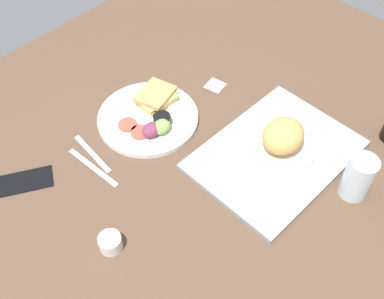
{
  "coord_description": "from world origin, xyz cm",
  "views": [
    {
      "loc": [
        61.11,
        57.75,
        100.75
      ],
      "look_at": [
        2.0,
        3.0,
        4.0
      ],
      "focal_mm": 43.12,
      "sensor_mm": 36.0,
      "label": 1
    }
  ],
  "objects_px": {
    "knife": "(93,167)",
    "espresso_cup": "(110,243)",
    "bread_plate_near": "(282,140)",
    "cell_phone": "(25,181)",
    "serving_tray": "(275,155)",
    "fork": "(92,153)",
    "plate_with_salad": "(151,115)",
    "sticky_note": "(215,85)",
    "drinking_glass": "(358,177)"
  },
  "relations": [
    {
      "from": "serving_tray",
      "to": "bread_plate_near",
      "type": "bearing_deg",
      "value": 175.86
    },
    {
      "from": "espresso_cup",
      "to": "knife",
      "type": "xyz_separation_m",
      "value": [
        -0.12,
        -0.22,
        -0.02
      ]
    },
    {
      "from": "bread_plate_near",
      "to": "plate_with_salad",
      "type": "relative_size",
      "value": 0.66
    },
    {
      "from": "serving_tray",
      "to": "espresso_cup",
      "type": "height_order",
      "value": "espresso_cup"
    },
    {
      "from": "fork",
      "to": "serving_tray",
      "type": "bearing_deg",
      "value": 48.33
    },
    {
      "from": "espresso_cup",
      "to": "cell_phone",
      "type": "bearing_deg",
      "value": -84.56
    },
    {
      "from": "knife",
      "to": "drinking_glass",
      "type": "bearing_deg",
      "value": 34.13
    },
    {
      "from": "bread_plate_near",
      "to": "sticky_note",
      "type": "distance_m",
      "value": 0.33
    },
    {
      "from": "knife",
      "to": "espresso_cup",
      "type": "bearing_deg",
      "value": -31.47
    },
    {
      "from": "plate_with_salad",
      "to": "sticky_note",
      "type": "xyz_separation_m",
      "value": [
        -0.24,
        0.04,
        -0.02
      ]
    },
    {
      "from": "serving_tray",
      "to": "cell_phone",
      "type": "bearing_deg",
      "value": -39.87
    },
    {
      "from": "bread_plate_near",
      "to": "knife",
      "type": "distance_m",
      "value": 0.53
    },
    {
      "from": "knife",
      "to": "cell_phone",
      "type": "bearing_deg",
      "value": -124.14
    },
    {
      "from": "serving_tray",
      "to": "plate_with_salad",
      "type": "bearing_deg",
      "value": -69.22
    },
    {
      "from": "drinking_glass",
      "to": "sticky_note",
      "type": "xyz_separation_m",
      "value": [
        -0.07,
        -0.54,
        -0.06
      ]
    },
    {
      "from": "plate_with_salad",
      "to": "sticky_note",
      "type": "height_order",
      "value": "plate_with_salad"
    },
    {
      "from": "serving_tray",
      "to": "cell_phone",
      "type": "distance_m",
      "value": 0.69
    },
    {
      "from": "drinking_glass",
      "to": "knife",
      "type": "distance_m",
      "value": 0.7
    },
    {
      "from": "knife",
      "to": "sticky_note",
      "type": "xyz_separation_m",
      "value": [
        -0.48,
        0.03,
        -0.0
      ]
    },
    {
      "from": "bread_plate_near",
      "to": "cell_phone",
      "type": "distance_m",
      "value": 0.7
    },
    {
      "from": "fork",
      "to": "cell_phone",
      "type": "distance_m",
      "value": 0.19
    },
    {
      "from": "cell_phone",
      "to": "espresso_cup",
      "type": "bearing_deg",
      "value": 126.84
    },
    {
      "from": "plate_with_salad",
      "to": "cell_phone",
      "type": "distance_m",
      "value": 0.4
    },
    {
      "from": "serving_tray",
      "to": "knife",
      "type": "height_order",
      "value": "serving_tray"
    },
    {
      "from": "espresso_cup",
      "to": "fork",
      "type": "height_order",
      "value": "espresso_cup"
    },
    {
      "from": "bread_plate_near",
      "to": "plate_with_salad",
      "type": "height_order",
      "value": "bread_plate_near"
    },
    {
      "from": "espresso_cup",
      "to": "knife",
      "type": "bearing_deg",
      "value": -119.39
    },
    {
      "from": "espresso_cup",
      "to": "fork",
      "type": "relative_size",
      "value": 0.33
    },
    {
      "from": "cell_phone",
      "to": "bread_plate_near",
      "type": "bearing_deg",
      "value": 172.43
    },
    {
      "from": "serving_tray",
      "to": "plate_with_salad",
      "type": "xyz_separation_m",
      "value": [
        0.14,
        -0.36,
        0.01
      ]
    },
    {
      "from": "bread_plate_near",
      "to": "drinking_glass",
      "type": "distance_m",
      "value": 0.22
    },
    {
      "from": "serving_tray",
      "to": "fork",
      "type": "height_order",
      "value": "serving_tray"
    },
    {
      "from": "knife",
      "to": "plate_with_salad",
      "type": "bearing_deg",
      "value": 91.77
    },
    {
      "from": "fork",
      "to": "knife",
      "type": "xyz_separation_m",
      "value": [
        0.03,
        0.04,
        0.0
      ]
    },
    {
      "from": "serving_tray",
      "to": "drinking_glass",
      "type": "distance_m",
      "value": 0.23
    },
    {
      "from": "fork",
      "to": "cell_phone",
      "type": "relative_size",
      "value": 1.18
    },
    {
      "from": "serving_tray",
      "to": "knife",
      "type": "bearing_deg",
      "value": -42.67
    },
    {
      "from": "serving_tray",
      "to": "plate_with_salad",
      "type": "height_order",
      "value": "plate_with_salad"
    },
    {
      "from": "drinking_glass",
      "to": "knife",
      "type": "bearing_deg",
      "value": -53.78
    },
    {
      "from": "sticky_note",
      "to": "serving_tray",
      "type": "bearing_deg",
      "value": 71.16
    },
    {
      "from": "espresso_cup",
      "to": "fork",
      "type": "bearing_deg",
      "value": -120.62
    },
    {
      "from": "espresso_cup",
      "to": "knife",
      "type": "relative_size",
      "value": 0.29
    },
    {
      "from": "plate_with_salad",
      "to": "fork",
      "type": "xyz_separation_m",
      "value": [
        0.21,
        -0.02,
        -0.01
      ]
    },
    {
      "from": "plate_with_salad",
      "to": "drinking_glass",
      "type": "distance_m",
      "value": 0.61
    },
    {
      "from": "serving_tray",
      "to": "drinking_glass",
      "type": "height_order",
      "value": "drinking_glass"
    },
    {
      "from": "bread_plate_near",
      "to": "drinking_glass",
      "type": "xyz_separation_m",
      "value": [
        -0.02,
        0.22,
        0.01
      ]
    },
    {
      "from": "knife",
      "to": "cell_phone",
      "type": "height_order",
      "value": "cell_phone"
    },
    {
      "from": "plate_with_salad",
      "to": "serving_tray",
      "type": "bearing_deg",
      "value": 110.78
    },
    {
      "from": "serving_tray",
      "to": "knife",
      "type": "distance_m",
      "value": 0.51
    },
    {
      "from": "serving_tray",
      "to": "cell_phone",
      "type": "height_order",
      "value": "serving_tray"
    }
  ]
}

